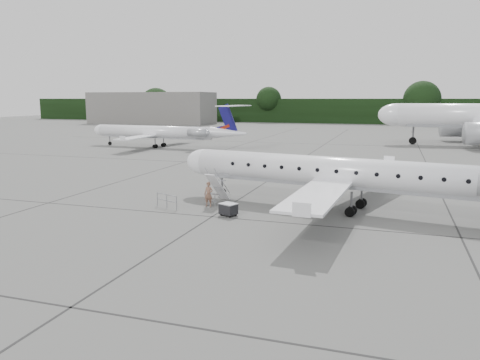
% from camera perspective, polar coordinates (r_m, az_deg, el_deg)
% --- Properties ---
extents(ground, '(320.00, 320.00, 0.00)m').
position_cam_1_polar(ground, '(28.17, 6.92, -6.71)').
color(ground, '#595957').
rests_on(ground, ground).
extents(treeline, '(260.00, 4.00, 8.00)m').
position_cam_1_polar(treeline, '(156.64, 16.50, 8.03)').
color(treeline, black).
rests_on(treeline, ground).
extents(terminal_building, '(40.00, 14.00, 10.00)m').
position_cam_1_polar(terminal_building, '(155.87, -10.73, 8.62)').
color(terminal_building, slate).
rests_on(terminal_building, ground).
extents(main_regional_jet, '(33.50, 26.73, 7.72)m').
position_cam_1_polar(main_regional_jet, '(34.23, 12.49, 2.68)').
color(main_regional_jet, white).
rests_on(main_regional_jet, ground).
extents(airstair, '(1.26, 2.48, 2.42)m').
position_cam_1_polar(airstair, '(36.20, -2.74, -0.95)').
color(airstair, white).
rests_on(airstair, ground).
extents(passenger, '(0.71, 0.49, 1.88)m').
position_cam_1_polar(passenger, '(35.15, -3.86, -1.75)').
color(passenger, brown).
rests_on(passenger, ground).
extents(safety_railing, '(2.06, 0.93, 1.00)m').
position_cam_1_polar(safety_railing, '(35.17, -8.92, -2.57)').
color(safety_railing, gray).
rests_on(safety_railing, ground).
extents(baggage_cart, '(1.33, 1.22, 0.93)m').
position_cam_1_polar(baggage_cart, '(32.44, -1.43, -3.57)').
color(baggage_cart, black).
rests_on(baggage_cart, ground).
extents(bg_regional_left, '(28.59, 21.59, 7.13)m').
position_cam_1_polar(bg_regional_left, '(79.36, -10.47, 6.52)').
color(bg_regional_left, white).
rests_on(bg_regional_left, ground).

